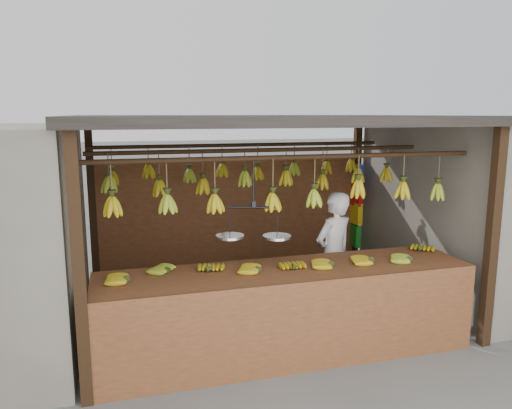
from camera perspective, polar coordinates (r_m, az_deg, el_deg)
name	(u,v)px	position (r m, az deg, el deg)	size (l,w,h in m)	color
ground	(263,312)	(6.33, 0.76, -12.14)	(80.00, 80.00, 0.00)	#5B5B57
stall	(255,151)	(6.18, -0.07, 6.18)	(4.30, 3.30, 2.40)	black
neighbor_right	(510,206)	(7.80, 27.00, -0.16)	(3.00, 3.00, 2.30)	slate
counter	(292,291)	(4.96, 4.08, -9.79)	(3.75, 0.85, 0.96)	brown
hanging_bananas	(263,182)	(5.90, 0.77, 2.60)	(3.61, 2.23, 0.39)	#B09612
balance_scale	(253,233)	(4.91, -0.30, -3.22)	(0.71, 0.41, 0.79)	black
vendor	(334,254)	(6.07, 8.86, -5.65)	(0.55, 0.36, 1.52)	white
bag_bundles	(357,205)	(7.96, 11.42, -0.03)	(0.08, 0.26, 1.31)	#1426BF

